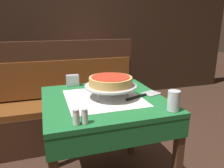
{
  "coord_description": "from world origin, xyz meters",
  "views": [
    {
      "loc": [
        -0.38,
        -1.38,
        1.25
      ],
      "look_at": [
        0.05,
        -0.04,
        0.85
      ],
      "focal_mm": 35.0,
      "sensor_mm": 36.0,
      "label": 1
    }
  ],
  "objects_px": {
    "deep_dish_pizza": "(111,81)",
    "salt_shaker": "(76,117)",
    "dining_table_front": "(104,111)",
    "napkin_holder": "(73,80)",
    "dining_table_rear": "(91,66)",
    "pizza_server": "(144,95)",
    "pizza_pan_stand": "(111,86)",
    "water_glass_near": "(174,101)",
    "pepper_shaker": "(85,116)",
    "condiment_caddy": "(95,55)",
    "booth_bench": "(70,112)"
  },
  "relations": [
    {
      "from": "pizza_server",
      "to": "pepper_shaker",
      "type": "xyz_separation_m",
      "value": [
        -0.49,
        -0.31,
        0.03
      ]
    },
    {
      "from": "dining_table_rear",
      "to": "napkin_holder",
      "type": "height_order",
      "value": "napkin_holder"
    },
    {
      "from": "pepper_shaker",
      "to": "dining_table_rear",
      "type": "bearing_deg",
      "value": 76.52
    },
    {
      "from": "deep_dish_pizza",
      "to": "condiment_caddy",
      "type": "distance_m",
      "value": 1.72
    },
    {
      "from": "dining_table_rear",
      "to": "napkin_holder",
      "type": "distance_m",
      "value": 1.36
    },
    {
      "from": "pepper_shaker",
      "to": "condiment_caddy",
      "type": "xyz_separation_m",
      "value": [
        0.54,
        2.05,
        0.0
      ]
    },
    {
      "from": "napkin_holder",
      "to": "deep_dish_pizza",
      "type": "bearing_deg",
      "value": -60.25
    },
    {
      "from": "deep_dish_pizza",
      "to": "pizza_server",
      "type": "xyz_separation_m",
      "value": [
        0.24,
        -0.04,
        -0.11
      ]
    },
    {
      "from": "dining_table_rear",
      "to": "pepper_shaker",
      "type": "distance_m",
      "value": 2.06
    },
    {
      "from": "deep_dish_pizza",
      "to": "condiment_caddy",
      "type": "xyz_separation_m",
      "value": [
        0.29,
        1.7,
        -0.08
      ]
    },
    {
      "from": "dining_table_front",
      "to": "napkin_holder",
      "type": "height_order",
      "value": "napkin_holder"
    },
    {
      "from": "booth_bench",
      "to": "napkin_holder",
      "type": "relative_size",
      "value": 14.97
    },
    {
      "from": "deep_dish_pizza",
      "to": "napkin_holder",
      "type": "relative_size",
      "value": 2.97
    },
    {
      "from": "dining_table_front",
      "to": "dining_table_rear",
      "type": "distance_m",
      "value": 1.67
    },
    {
      "from": "water_glass_near",
      "to": "pizza_server",
      "type": "bearing_deg",
      "value": 97.92
    },
    {
      "from": "booth_bench",
      "to": "salt_shaker",
      "type": "relative_size",
      "value": 18.19
    },
    {
      "from": "water_glass_near",
      "to": "condiment_caddy",
      "type": "relative_size",
      "value": 0.74
    },
    {
      "from": "deep_dish_pizza",
      "to": "pepper_shaker",
      "type": "distance_m",
      "value": 0.44
    },
    {
      "from": "dining_table_rear",
      "to": "pizza_server",
      "type": "height_order",
      "value": "pizza_server"
    },
    {
      "from": "pizza_pan_stand",
      "to": "water_glass_near",
      "type": "height_order",
      "value": "water_glass_near"
    },
    {
      "from": "booth_bench",
      "to": "condiment_caddy",
      "type": "relative_size",
      "value": 9.08
    },
    {
      "from": "pepper_shaker",
      "to": "pizza_pan_stand",
      "type": "bearing_deg",
      "value": 54.33
    },
    {
      "from": "pizza_pan_stand",
      "to": "condiment_caddy",
      "type": "bearing_deg",
      "value": 80.23
    },
    {
      "from": "deep_dish_pizza",
      "to": "pizza_server",
      "type": "bearing_deg",
      "value": -9.66
    },
    {
      "from": "water_glass_near",
      "to": "salt_shaker",
      "type": "bearing_deg",
      "value": -179.12
    },
    {
      "from": "deep_dish_pizza",
      "to": "pepper_shaker",
      "type": "relative_size",
      "value": 3.75
    },
    {
      "from": "dining_table_rear",
      "to": "booth_bench",
      "type": "height_order",
      "value": "booth_bench"
    },
    {
      "from": "pizza_server",
      "to": "dining_table_front",
      "type": "bearing_deg",
      "value": 170.99
    },
    {
      "from": "pizza_pan_stand",
      "to": "condiment_caddy",
      "type": "height_order",
      "value": "condiment_caddy"
    },
    {
      "from": "booth_bench",
      "to": "salt_shaker",
      "type": "height_order",
      "value": "booth_bench"
    },
    {
      "from": "salt_shaker",
      "to": "napkin_holder",
      "type": "bearing_deg",
      "value": 83.44
    },
    {
      "from": "booth_bench",
      "to": "condiment_caddy",
      "type": "bearing_deg",
      "value": 60.49
    },
    {
      "from": "dining_table_rear",
      "to": "water_glass_near",
      "type": "relative_size",
      "value": 6.23
    },
    {
      "from": "water_glass_near",
      "to": "napkin_holder",
      "type": "height_order",
      "value": "water_glass_near"
    },
    {
      "from": "pizza_pan_stand",
      "to": "water_glass_near",
      "type": "relative_size",
      "value": 2.94
    },
    {
      "from": "pizza_server",
      "to": "pepper_shaker",
      "type": "height_order",
      "value": "pepper_shaker"
    },
    {
      "from": "pizza_server",
      "to": "salt_shaker",
      "type": "distance_m",
      "value": 0.62
    },
    {
      "from": "dining_table_rear",
      "to": "pepper_shaker",
      "type": "height_order",
      "value": "pepper_shaker"
    },
    {
      "from": "dining_table_front",
      "to": "dining_table_rear",
      "type": "height_order",
      "value": "dining_table_front"
    },
    {
      "from": "booth_bench",
      "to": "pizza_server",
      "type": "distance_m",
      "value": 1.07
    },
    {
      "from": "booth_bench",
      "to": "napkin_holder",
      "type": "distance_m",
      "value": 0.67
    },
    {
      "from": "dining_table_rear",
      "to": "booth_bench",
      "type": "bearing_deg",
      "value": -117.49
    },
    {
      "from": "booth_bench",
      "to": "pizza_pan_stand",
      "type": "relative_size",
      "value": 4.18
    },
    {
      "from": "pizza_pan_stand",
      "to": "napkin_holder",
      "type": "distance_m",
      "value": 0.43
    },
    {
      "from": "pizza_server",
      "to": "water_glass_near",
      "type": "relative_size",
      "value": 2.5
    },
    {
      "from": "deep_dish_pizza",
      "to": "salt_shaker",
      "type": "relative_size",
      "value": 3.61
    },
    {
      "from": "pizza_pan_stand",
      "to": "pepper_shaker",
      "type": "bearing_deg",
      "value": -125.67
    },
    {
      "from": "dining_table_rear",
      "to": "pizza_server",
      "type": "relative_size",
      "value": 2.49
    },
    {
      "from": "booth_bench",
      "to": "pizza_server",
      "type": "height_order",
      "value": "booth_bench"
    },
    {
      "from": "salt_shaker",
      "to": "condiment_caddy",
      "type": "distance_m",
      "value": 2.13
    }
  ]
}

